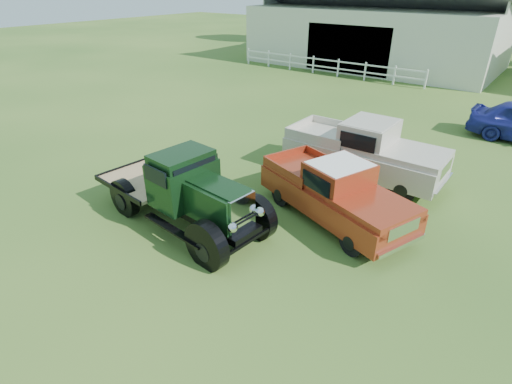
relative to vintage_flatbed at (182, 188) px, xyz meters
The scene contains 6 objects.
ground 1.84m from the vintage_flatbed, ahead, with size 120.00×120.00×0.00m, color #31561E.
shed_left 26.51m from the vintage_flatbed, 102.01° to the left, with size 18.80×10.20×5.60m, color beige, non-canonical shape.
fence_rail 20.92m from the vintage_flatbed, 108.13° to the left, with size 14.20×0.16×1.20m, color white, non-canonical shape.
vintage_flatbed is the anchor object (origin of this frame).
red_pickup 4.19m from the vintage_flatbed, 40.38° to the left, with size 4.84×1.86×1.77m, color maroon, non-canonical shape.
white_pickup 6.30m from the vintage_flatbed, 64.72° to the left, with size 5.40×2.09×1.98m, color #BCB4A2, non-canonical shape.
Camera 1 is at (5.90, -6.21, 6.04)m, focal length 28.00 mm.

